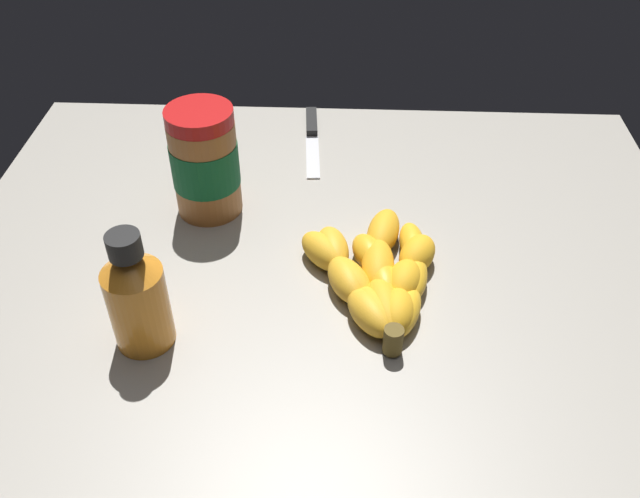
# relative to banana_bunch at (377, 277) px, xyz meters

# --- Properties ---
(ground_plane) EXTENTS (0.88, 0.76, 0.04)m
(ground_plane) POSITION_rel_banana_bunch_xyz_m (0.06, -0.02, -0.04)
(ground_plane) COLOR gray
(banana_bunch) EXTENTS (0.17, 0.22, 0.04)m
(banana_bunch) POSITION_rel_banana_bunch_xyz_m (0.00, 0.00, 0.00)
(banana_bunch) COLOR gold
(banana_bunch) RESTS_ON ground_plane
(peanut_butter_jar) EXTENTS (0.08, 0.08, 0.14)m
(peanut_butter_jar) POSITION_rel_banana_bunch_xyz_m (0.21, -0.14, 0.05)
(peanut_butter_jar) COLOR #9E602D
(peanut_butter_jar) RESTS_ON ground_plane
(honey_bottle) EXTENTS (0.06, 0.06, 0.14)m
(honey_bottle) POSITION_rel_banana_bunch_xyz_m (0.24, 0.08, 0.04)
(honey_bottle) COLOR orange
(honey_bottle) RESTS_ON ground_plane
(butter_knife) EXTENTS (0.03, 0.18, 0.01)m
(butter_knife) POSITION_rel_banana_bunch_xyz_m (0.09, -0.31, -0.01)
(butter_knife) COLOR silver
(butter_knife) RESTS_ON ground_plane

